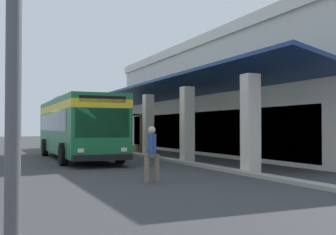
% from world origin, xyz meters
% --- Properties ---
extents(ground, '(120.00, 120.00, 0.00)m').
position_xyz_m(ground, '(0.00, 8.00, 0.00)').
color(ground, '#38383A').
extents(curb_strip, '(31.55, 0.50, 0.12)m').
position_xyz_m(curb_strip, '(-2.18, 4.34, 0.06)').
color(curb_strip, '#9E998E').
rests_on(curb_strip, ground).
extents(plaza_building, '(26.59, 15.84, 7.22)m').
position_xyz_m(plaza_building, '(-2.18, 13.97, 3.61)').
color(plaza_building, beige).
rests_on(plaza_building, ground).
extents(transit_bus, '(11.24, 2.93, 3.34)m').
position_xyz_m(transit_bus, '(-0.92, 0.35, 1.85)').
color(transit_bus, '#196638').
rests_on(transit_bus, ground).
extents(pedestrian, '(0.63, 0.51, 1.70)m').
position_xyz_m(pedestrian, '(9.27, 0.59, 0.96)').
color(pedestrian, '#726651').
rests_on(pedestrian, ground).
extents(potted_palm, '(1.92, 1.85, 2.70)m').
position_xyz_m(potted_palm, '(-5.25, 5.53, 0.65)').
color(potted_palm, brown).
rests_on(potted_palm, ground).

